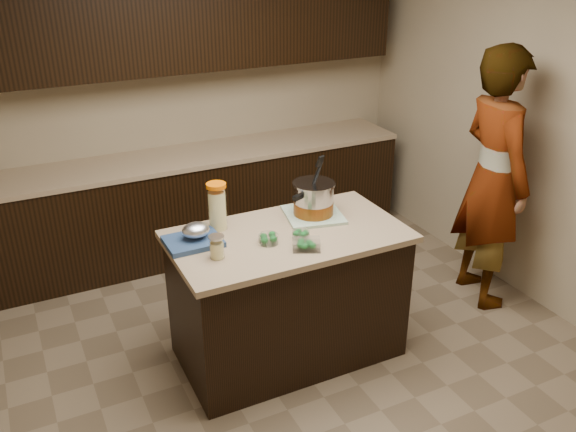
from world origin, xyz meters
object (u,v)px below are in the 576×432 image
Objects in this scene: stock_pot at (314,201)px; person at (493,179)px; island at (288,295)px; lemonade_pitcher at (217,208)px.

person is (1.41, -0.14, -0.04)m from stock_pot.
stock_pot reaches higher than island.
stock_pot is 0.20× the size of person.
lemonade_pitcher is 0.15× the size of person.
lemonade_pitcher is at bearing 93.54° from person.
person reaches higher than stock_pot.
island is 0.64m from stock_pot.
person is (1.67, 0.01, 0.51)m from island.
stock_pot is 1.41m from person.
island is at bearing 100.92° from person.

